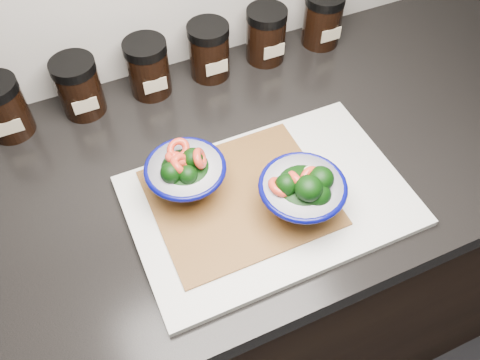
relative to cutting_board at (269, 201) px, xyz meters
name	(u,v)px	position (x,y,z in m)	size (l,w,h in m)	color
cabinet	(259,275)	(0.05, 0.10, -0.48)	(3.43, 0.58, 0.86)	black
countertop	(266,159)	(0.05, 0.10, -0.03)	(3.50, 0.60, 0.04)	black
cutting_board	(269,201)	(0.00, 0.00, 0.00)	(0.45, 0.30, 0.01)	silver
bamboo_mat	(240,197)	(-0.04, 0.02, 0.01)	(0.28, 0.24, 0.00)	olive
bowl_left	(186,174)	(-0.12, 0.07, 0.05)	(0.13, 0.13, 0.10)	white
bowl_right	(303,193)	(0.03, -0.04, 0.05)	(0.14, 0.14, 0.10)	white
spice_jar_a	(3,108)	(-0.36, 0.34, 0.05)	(0.08, 0.08, 0.11)	black
spice_jar_b	(79,87)	(-0.22, 0.34, 0.05)	(0.08, 0.08, 0.11)	black
spice_jar_c	(148,68)	(-0.09, 0.34, 0.05)	(0.08, 0.08, 0.11)	black
spice_jar_d	(209,51)	(0.04, 0.34, 0.05)	(0.08, 0.08, 0.11)	black
spice_jar_e	(266,35)	(0.16, 0.34, 0.05)	(0.08, 0.08, 0.11)	black
spice_jar_f	(323,19)	(0.29, 0.34, 0.05)	(0.08, 0.08, 0.11)	black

